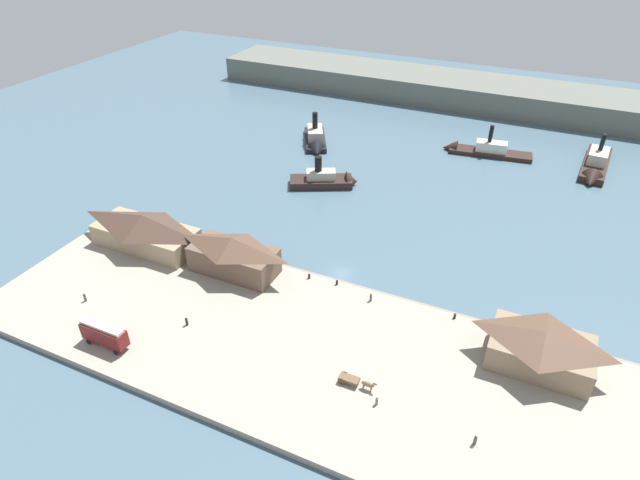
# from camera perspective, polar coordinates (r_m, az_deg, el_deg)

# --- Properties ---
(ground_plane) EXTENTS (320.00, 320.00, 0.00)m
(ground_plane) POSITION_cam_1_polar(r_m,az_deg,el_deg) (103.92, 2.34, -3.61)
(ground_plane) COLOR #476070
(quay_promenade) EXTENTS (110.00, 36.00, 1.20)m
(quay_promenade) POSITION_cam_1_polar(r_m,az_deg,el_deg) (88.48, -3.30, -11.14)
(quay_promenade) COLOR #9E9384
(quay_promenade) RESTS_ON ground
(seawall_edge) EXTENTS (110.00, 0.80, 1.00)m
(seawall_edge) POSITION_cam_1_polar(r_m,az_deg,el_deg) (100.98, 1.55, -4.50)
(seawall_edge) COLOR gray
(seawall_edge) RESTS_ON ground
(ferry_shed_west_terminal) EXTENTS (21.97, 9.28, 7.27)m
(ferry_shed_west_terminal) POSITION_cam_1_polar(r_m,az_deg,el_deg) (113.35, -18.29, 1.00)
(ferry_shed_west_terminal) COLOR #998466
(ferry_shed_west_terminal) RESTS_ON quay_promenade
(ferry_shed_customs_shed) EXTENTS (16.87, 7.95, 7.55)m
(ferry_shed_customs_shed) POSITION_cam_1_polar(r_m,az_deg,el_deg) (101.62, -9.28, -1.55)
(ferry_shed_customs_shed) COLOR brown
(ferry_shed_customs_shed) RESTS_ON quay_promenade
(ferry_shed_east_terminal) EXTENTS (15.34, 10.06, 6.78)m
(ferry_shed_east_terminal) POSITION_cam_1_polar(r_m,az_deg,el_deg) (88.79, 22.71, -10.61)
(ferry_shed_east_terminal) COLOR #847056
(ferry_shed_east_terminal) RESTS_ON quay_promenade
(street_tram) EXTENTS (8.06, 2.42, 4.25)m
(street_tram) POSITION_cam_1_polar(r_m,az_deg,el_deg) (92.36, -22.19, -9.29)
(street_tram) COLOR maroon
(street_tram) RESTS_ON quay_promenade
(horse_cart) EXTENTS (5.91, 1.56, 1.87)m
(horse_cart) POSITION_cam_1_polar(r_m,az_deg,el_deg) (81.20, 3.85, -14.86)
(horse_cart) COLOR brown
(horse_cart) RESTS_ON quay_promenade
(pedestrian_at_waters_edge) EXTENTS (0.44, 0.44, 1.79)m
(pedestrian_at_waters_edge) POSITION_cam_1_polar(r_m,az_deg,el_deg) (77.63, 16.35, -19.92)
(pedestrian_at_waters_edge) COLOR #3D4C42
(pedestrian_at_waters_edge) RESTS_ON quay_promenade
(pedestrian_near_west_shed) EXTENTS (0.39, 0.39, 1.57)m
(pedestrian_near_west_shed) POSITION_cam_1_polar(r_m,az_deg,el_deg) (79.30, 6.12, -16.83)
(pedestrian_near_west_shed) COLOR #6B5B4C
(pedestrian_near_west_shed) RESTS_ON quay_promenade
(pedestrian_walking_east) EXTENTS (0.42, 0.42, 1.70)m
(pedestrian_walking_east) POSITION_cam_1_polar(r_m,az_deg,el_deg) (95.47, 5.49, -6.16)
(pedestrian_walking_east) COLOR #3D4C42
(pedestrian_walking_east) RESTS_ON quay_promenade
(pedestrian_near_east_shed) EXTENTS (0.44, 0.44, 1.77)m
(pedestrian_near_east_shed) POSITION_cam_1_polar(r_m,az_deg,el_deg) (103.86, -23.95, -5.65)
(pedestrian_near_east_shed) COLOR #3D4C42
(pedestrian_near_east_shed) RESTS_ON quay_promenade
(pedestrian_walking_west) EXTENTS (0.43, 0.43, 1.75)m
(pedestrian_walking_west) POSITION_cam_1_polar(r_m,az_deg,el_deg) (93.04, -14.14, -8.47)
(pedestrian_walking_west) COLOR #232328
(pedestrian_walking_west) RESTS_ON quay_promenade
(mooring_post_east) EXTENTS (0.44, 0.44, 0.90)m
(mooring_post_east) POSITION_cam_1_polar(r_m,az_deg,el_deg) (100.43, -1.17, -3.91)
(mooring_post_east) COLOR black
(mooring_post_east) RESTS_ON quay_promenade
(mooring_post_center_east) EXTENTS (0.44, 0.44, 0.90)m
(mooring_post_center_east) POSITION_cam_1_polar(r_m,az_deg,el_deg) (94.65, 14.29, -7.93)
(mooring_post_center_east) COLOR black
(mooring_post_center_east) RESTS_ON quay_promenade
(mooring_post_center_west) EXTENTS (0.44, 0.44, 0.90)m
(mooring_post_center_west) POSITION_cam_1_polar(r_m,az_deg,el_deg) (98.97, 1.83, -4.58)
(mooring_post_center_west) COLOR black
(mooring_post_center_west) RESTS_ON quay_promenade
(ferry_approaching_west) EXTENTS (17.64, 12.48, 9.52)m
(ferry_approaching_west) POSITION_cam_1_polar(r_m,az_deg,el_deg) (134.40, 0.90, 6.47)
(ferry_approaching_west) COLOR black
(ferry_approaching_west) RESTS_ON ground
(ferry_near_quay) EXTENTS (24.91, 8.09, 10.45)m
(ferry_near_quay) POSITION_cam_1_polar(r_m,az_deg,el_deg) (158.40, 16.69, 9.29)
(ferry_near_quay) COLOR black
(ferry_near_quay) RESTS_ON ground
(ferry_moored_east) EXTENTS (13.50, 18.84, 10.92)m
(ferry_moored_east) POSITION_cam_1_polar(r_m,az_deg,el_deg) (157.28, -0.49, 10.70)
(ferry_moored_east) COLOR black
(ferry_moored_east) RESTS_ON ground
(ferry_approaching_east) EXTENTS (7.94, 25.90, 10.95)m
(ferry_approaching_east) POSITION_cam_1_polar(r_m,az_deg,el_deg) (159.09, 27.46, 7.05)
(ferry_approaching_east) COLOR black
(ferry_approaching_east) RESTS_ON ground
(far_headland) EXTENTS (180.00, 24.00, 8.00)m
(far_headland) POSITION_cam_1_polar(r_m,az_deg,el_deg) (198.29, 15.25, 15.23)
(far_headland) COLOR #60665B
(far_headland) RESTS_ON ground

